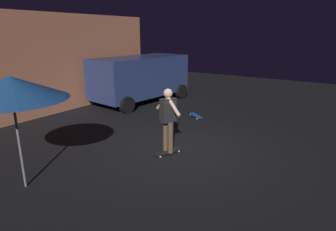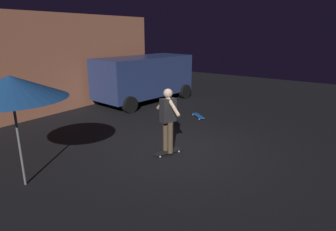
{
  "view_description": "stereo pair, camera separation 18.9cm",
  "coord_description": "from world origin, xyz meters",
  "px_view_note": "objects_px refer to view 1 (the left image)",
  "views": [
    {
      "loc": [
        -6.15,
        -3.78,
        3.08
      ],
      "look_at": [
        -0.38,
        0.13,
        1.05
      ],
      "focal_mm": 30.68,
      "sensor_mm": 36.0,
      "label": 1
    },
    {
      "loc": [
        -6.04,
        -3.94,
        3.08
      ],
      "look_at": [
        -0.38,
        0.13,
        1.05
      ],
      "focal_mm": 30.68,
      "sensor_mm": 36.0,
      "label": 2
    }
  ],
  "objects_px": {
    "parked_van": "(141,76)",
    "skateboard_spare": "(196,116)",
    "patio_umbrella": "(11,88)",
    "skateboard_ridden": "(168,152)",
    "skater": "(168,116)"
  },
  "relations": [
    {
      "from": "parked_van",
      "to": "skateboard_spare",
      "type": "height_order",
      "value": "parked_van"
    },
    {
      "from": "patio_umbrella",
      "to": "skateboard_spare",
      "type": "distance_m",
      "value": 6.75
    },
    {
      "from": "patio_umbrella",
      "to": "skateboard_ridden",
      "type": "bearing_deg",
      "value": -26.6
    },
    {
      "from": "skateboard_spare",
      "to": "skateboard_ridden",
      "type": "bearing_deg",
      "value": -163.05
    },
    {
      "from": "parked_van",
      "to": "skateboard_spare",
      "type": "relative_size",
      "value": 6.43
    },
    {
      "from": "patio_umbrella",
      "to": "skater",
      "type": "bearing_deg",
      "value": -26.6
    },
    {
      "from": "patio_umbrella",
      "to": "skateboard_ridden",
      "type": "relative_size",
      "value": 2.87
    },
    {
      "from": "parked_van",
      "to": "patio_umbrella",
      "type": "relative_size",
      "value": 2.08
    },
    {
      "from": "patio_umbrella",
      "to": "skater",
      "type": "height_order",
      "value": "patio_umbrella"
    },
    {
      "from": "parked_van",
      "to": "skateboard_spare",
      "type": "xyz_separation_m",
      "value": [
        -0.82,
        -3.31,
        -1.11
      ]
    },
    {
      "from": "skateboard_ridden",
      "to": "skater",
      "type": "distance_m",
      "value": 0.98
    },
    {
      "from": "patio_umbrella",
      "to": "skateboard_ridden",
      "type": "distance_m",
      "value": 3.94
    },
    {
      "from": "patio_umbrella",
      "to": "skateboard_spare",
      "type": "relative_size",
      "value": 3.1
    },
    {
      "from": "skateboard_spare",
      "to": "skater",
      "type": "distance_m",
      "value": 3.68
    },
    {
      "from": "skateboard_ridden",
      "to": "skateboard_spare",
      "type": "bearing_deg",
      "value": 16.95
    }
  ]
}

